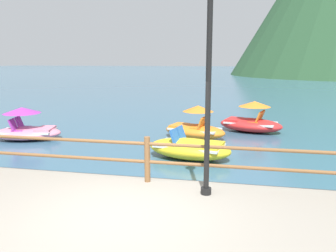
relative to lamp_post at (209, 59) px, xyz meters
name	(u,v)px	position (x,y,z in m)	size (l,w,h in m)	color
ground_plane	(224,82)	(-1.25, 38.87, -2.89)	(200.00, 200.00, 0.00)	#38607A
dock_railing	(147,155)	(-1.25, 0.42, -1.92)	(23.92, 0.12, 0.95)	brown
lamp_post	(209,59)	(0.00, 0.00, 0.00)	(0.28, 0.28, 4.14)	black
pedal_boat_0	(27,129)	(-7.00, 4.87, -2.50)	(2.70, 1.90, 1.18)	pink
pedal_boat_1	(190,148)	(-0.80, 3.62, -2.59)	(2.71, 1.78, 0.90)	yellow
pedal_boat_3	(195,128)	(-0.97, 6.27, -2.49)	(2.56, 1.78, 1.23)	orange
pedal_boat_4	(251,122)	(1.10, 7.89, -2.48)	(2.78, 1.98, 1.25)	red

